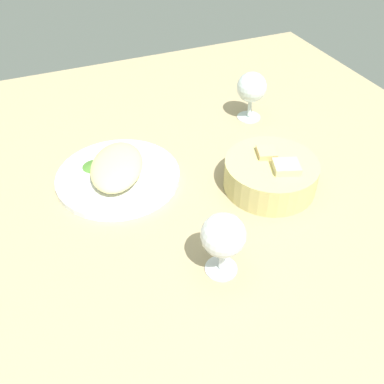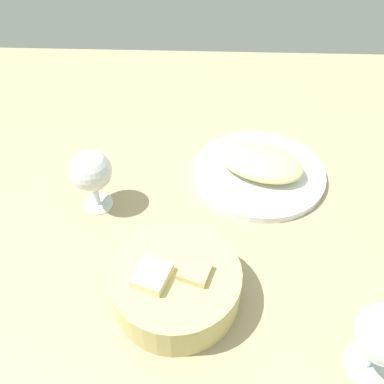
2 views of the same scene
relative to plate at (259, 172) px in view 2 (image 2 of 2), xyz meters
The scene contains 6 objects.
ground_plane 16.55cm from the plate, 52.04° to the left, with size 140.00×140.00×2.00cm, color tan.
plate is the anchor object (origin of this frame).
omelette 2.81cm from the plate, behind, with size 17.42×11.06×4.22cm, color #E6D488.
lettuce_garnish 6.42cm from the plate, 138.24° to the right, with size 5.16×5.16×1.04cm, color #487E2E.
bread_basket 32.94cm from the plate, 62.70° to the left, with size 19.53×19.53×7.93cm.
wine_glass_near 33.65cm from the plate, 17.37° to the left, with size 7.58×7.58×12.41cm.
Camera 2 is at (1.04, 50.24, 55.81)cm, focal length 37.96 mm.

